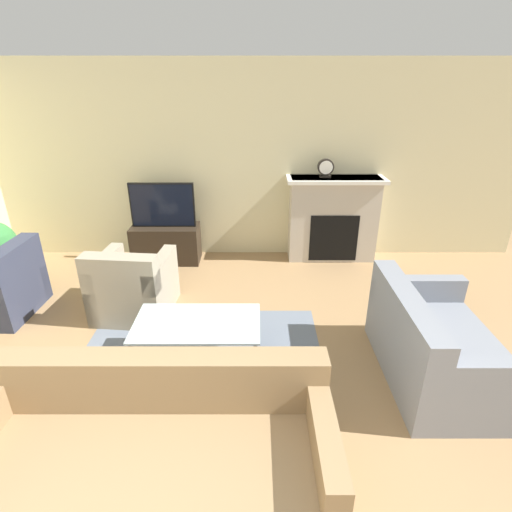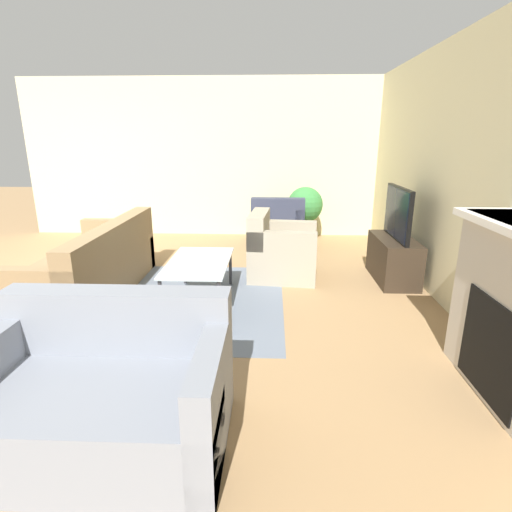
% 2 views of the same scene
% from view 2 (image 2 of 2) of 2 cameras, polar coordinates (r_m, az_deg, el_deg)
% --- Properties ---
extents(ground_plane, '(20.00, 20.00, 0.00)m').
position_cam_2_polar(ground_plane, '(5.32, -30.57, -4.58)').
color(ground_plane, '#9E7A51').
extents(wall_back, '(8.99, 0.06, 2.70)m').
position_cam_2_polar(wall_back, '(4.55, 26.55, 10.33)').
color(wall_back, beige).
rests_on(wall_back, ground_plane).
extents(wall_left, '(0.06, 7.67, 2.70)m').
position_cam_2_polar(wall_left, '(7.20, -1.98, 13.69)').
color(wall_left, beige).
rests_on(wall_left, ground_plane).
extents(area_rug, '(2.33, 1.84, 0.00)m').
position_cam_2_polar(area_rug, '(4.43, -8.20, -6.26)').
color(area_rug, slate).
rests_on(area_rug, ground_plane).
extents(tv_stand, '(0.95, 0.43, 0.53)m').
position_cam_2_polar(tv_stand, '(5.21, 19.02, -0.44)').
color(tv_stand, '#2D2319').
rests_on(tv_stand, ground_plane).
extents(tv, '(0.89, 0.06, 0.62)m').
position_cam_2_polar(tv, '(5.08, 19.60, 5.80)').
color(tv, black).
rests_on(tv, tv_stand).
extents(couch_sectional, '(2.22, 0.92, 0.82)m').
position_cam_2_polar(couch_sectional, '(4.81, -22.75, -1.97)').
color(couch_sectional, '#8C704C').
rests_on(couch_sectional, ground_plane).
extents(couch_loveseat, '(0.90, 1.40, 0.82)m').
position_cam_2_polar(couch_loveseat, '(2.57, -20.84, -18.14)').
color(couch_loveseat, gray).
rests_on(couch_loveseat, ground_plane).
extents(armchair_by_window, '(0.89, 0.85, 0.82)m').
position_cam_2_polar(armchair_by_window, '(6.55, 3.14, 4.09)').
color(armchair_by_window, '#33384C').
rests_on(armchair_by_window, ground_plane).
extents(armchair_accent, '(0.85, 0.89, 0.82)m').
position_cam_2_polar(armchair_accent, '(5.05, 3.45, 0.35)').
color(armchair_accent, '#9E937F').
rests_on(armchair_accent, ground_plane).
extents(coffee_table, '(1.13, 0.64, 0.45)m').
position_cam_2_polar(coffee_table, '(4.29, -8.16, -1.26)').
color(coffee_table, '#333338').
rests_on(coffee_table, ground_plane).
extents(potted_plant, '(0.59, 0.59, 0.93)m').
position_cam_2_polar(potted_plant, '(6.73, 7.01, 6.93)').
color(potted_plant, beige).
rests_on(potted_plant, ground_plane).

